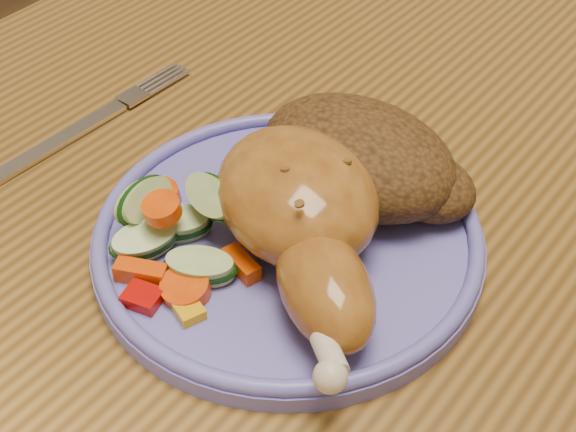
# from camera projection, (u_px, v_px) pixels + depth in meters

# --- Properties ---
(dining_table) EXTENTS (0.90, 1.40, 0.75)m
(dining_table) POSITION_uv_depth(u_px,v_px,m) (448.00, 298.00, 0.59)
(dining_table) COLOR brown
(dining_table) RESTS_ON ground
(plate) EXTENTS (0.24, 0.24, 0.01)m
(plate) POSITION_uv_depth(u_px,v_px,m) (288.00, 240.00, 0.50)
(plate) COLOR #5F5CB8
(plate) RESTS_ON dining_table
(plate_rim) EXTENTS (0.24, 0.24, 0.01)m
(plate_rim) POSITION_uv_depth(u_px,v_px,m) (288.00, 228.00, 0.50)
(plate_rim) COLOR #5F5CB8
(plate_rim) RESTS_ON plate
(chicken_leg) EXTENTS (0.18, 0.17, 0.06)m
(chicken_leg) POSITION_uv_depth(u_px,v_px,m) (303.00, 216.00, 0.47)
(chicken_leg) COLOR #A16421
(chicken_leg) RESTS_ON plate
(rice_pilaf) EXTENTS (0.15, 0.10, 0.06)m
(rice_pilaf) POSITION_uv_depth(u_px,v_px,m) (362.00, 160.00, 0.52)
(rice_pilaf) COLOR #4D3013
(rice_pilaf) RESTS_ON plate
(vegetable_pile) EXTENTS (0.11, 0.10, 0.05)m
(vegetable_pile) POSITION_uv_depth(u_px,v_px,m) (175.00, 231.00, 0.48)
(vegetable_pile) COLOR #A50A05
(vegetable_pile) RESTS_ON plate
(fork) EXTENTS (0.02, 0.16, 0.00)m
(fork) POSITION_uv_depth(u_px,v_px,m) (88.00, 124.00, 0.60)
(fork) COLOR silver
(fork) RESTS_ON dining_table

